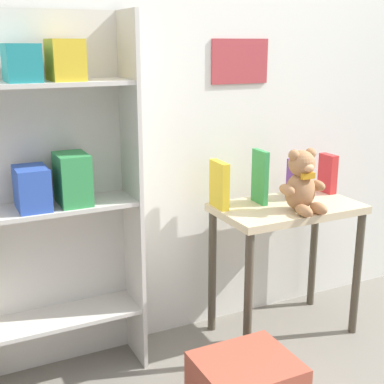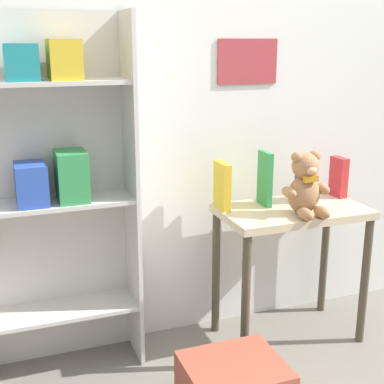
% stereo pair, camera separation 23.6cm
% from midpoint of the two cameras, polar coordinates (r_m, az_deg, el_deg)
% --- Properties ---
extents(wall_back, '(4.80, 0.07, 2.50)m').
position_cam_midpoint_polar(wall_back, '(2.68, 2.14, 11.66)').
color(wall_back, silver).
rests_on(wall_back, ground_plane).
extents(bookshelf_side, '(0.70, 0.25, 1.56)m').
position_cam_midpoint_polar(bookshelf_side, '(2.31, -17.67, 0.60)').
color(bookshelf_side, beige).
rests_on(bookshelf_side, ground_plane).
extents(display_table, '(0.70, 0.40, 0.68)m').
position_cam_midpoint_polar(display_table, '(2.64, 7.55, -3.82)').
color(display_table, beige).
rests_on(display_table, ground_plane).
extents(teddy_bear, '(0.22, 0.20, 0.29)m').
position_cam_midpoint_polar(teddy_bear, '(2.49, 9.03, 0.91)').
color(teddy_bear, '#A8754C').
rests_on(teddy_bear, display_table).
extents(book_standing_yellow, '(0.04, 0.15, 0.22)m').
position_cam_midpoint_polar(book_standing_yellow, '(2.51, 0.25, 0.75)').
color(book_standing_yellow, gold).
rests_on(book_standing_yellow, display_table).
extents(book_standing_green, '(0.03, 0.12, 0.26)m').
position_cam_midpoint_polar(book_standing_green, '(2.58, 4.69, 1.58)').
color(book_standing_green, '#33934C').
rests_on(book_standing_green, display_table).
extents(book_standing_purple, '(0.03, 0.12, 0.19)m').
position_cam_midpoint_polar(book_standing_purple, '(2.71, 8.53, 1.33)').
color(book_standing_purple, purple).
rests_on(book_standing_purple, display_table).
extents(book_standing_red, '(0.04, 0.11, 0.20)m').
position_cam_midpoint_polar(book_standing_red, '(2.83, 11.99, 1.92)').
color(book_standing_red, red).
rests_on(book_standing_red, display_table).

